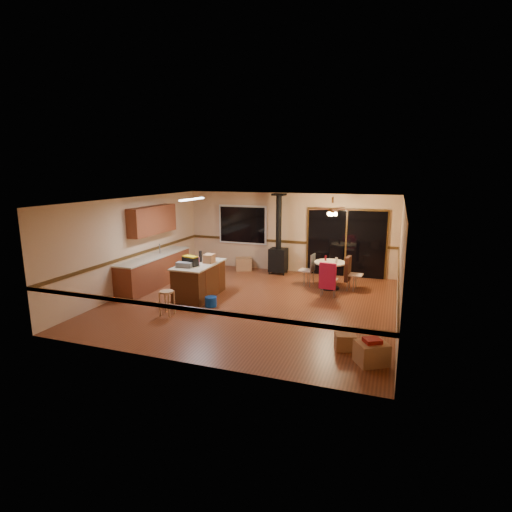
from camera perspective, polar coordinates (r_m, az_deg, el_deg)
The scene contains 35 objects.
floor at distance 10.30m, azimuth -0.56°, elevation -6.60°, with size 7.00×7.00×0.00m, color brown.
ceiling at distance 9.79m, azimuth -0.59°, elevation 7.99°, with size 7.00×7.00×0.00m, color silver.
wall_back at distance 13.25m, azimuth 4.62°, elevation 3.35°, with size 7.00×7.00×0.00m, color tan.
wall_front at distance 6.88m, azimuth -10.65°, elevation -5.00°, with size 7.00×7.00×0.00m, color tan.
wall_left at distance 11.61m, azimuth -17.03°, elevation 1.63°, with size 7.00×7.00×0.00m, color tan.
wall_right at distance 9.38m, azimuth 19.94°, elevation -0.95°, with size 7.00×7.00×0.00m, color tan.
chair_rail at distance 10.03m, azimuth -0.57°, elevation -1.18°, with size 7.00×7.00×0.08m, color #442C11, non-canonical shape.
window at distance 13.67m, azimuth -1.93°, elevation 4.50°, with size 1.72×0.10×1.32m, color black.
sliding_door at distance 12.90m, azimuth 12.73°, elevation 1.73°, with size 2.52×0.10×2.10m, color black.
lower_cabinets at distance 12.02m, azimuth -14.22°, elevation -2.11°, with size 0.60×3.00×0.86m, color brown.
countertop at distance 11.92m, azimuth -14.33°, elevation -0.01°, with size 0.64×3.04×0.04m, color #C0B295.
upper_cabinets at distance 11.99m, azimuth -14.55°, elevation 4.99°, with size 0.35×2.00×0.80m, color brown.
kitchen_island at distance 10.75m, azimuth -8.11°, elevation -3.39°, with size 0.88×1.68×0.90m.
wood_stove at distance 12.98m, azimuth 3.21°, elevation 0.63°, with size 0.55×0.50×2.52m.
ceiling_fan at distance 11.24m, azimuth 10.83°, elevation 6.32°, with size 0.24×0.24×0.55m.
fluorescent_strip at distance 10.80m, azimuth -9.13°, elevation 8.00°, with size 0.10×1.20×0.04m, color white.
toolbox_grey at distance 10.29m, azimuth -10.18°, elevation -1.23°, with size 0.41×0.23×0.13m, color slate.
toolbox_black at distance 10.43m, azimuth -9.36°, elevation -0.76°, with size 0.40×0.21×0.22m, color black.
toolbox_yellow_lid at distance 10.40m, azimuth -9.38°, elevation -0.08°, with size 0.39×0.20×0.03m, color gold.
box_on_island at distance 10.71m, azimuth -6.71°, elevation -0.34°, with size 0.25×0.34×0.22m, color #9C6C45.
bottle_dark at distance 10.81m, azimuth -7.93°, elevation -0.05°, with size 0.09×0.09×0.30m, color black.
bottle_pink at distance 10.46m, azimuth -8.26°, elevation -0.71°, with size 0.07×0.07×0.21m, color #D84C8C.
bottle_white at distance 11.14m, azimuth -7.88°, elevation 0.04°, with size 0.07×0.07×0.20m, color white.
bar_stool at distance 9.57m, azimuth -12.59°, elevation -6.54°, with size 0.32×0.32×0.58m, color tan.
blue_bucket at distance 10.01m, azimuth -6.46°, elevation -6.49°, with size 0.29×0.29×0.24m, color #0D44BB.
dining_table at distance 11.52m, azimuth 10.50°, elevation -2.03°, with size 0.90×0.90×0.78m.
glass_red at distance 11.57m, azimuth 9.91°, elevation -0.30°, with size 0.06×0.06×0.15m, color #590C14.
glass_cream at distance 11.38m, azimuth 11.42°, elevation -0.57°, with size 0.06×0.06×0.15m, color beige.
chair_left at distance 11.69m, azimuth 7.70°, elevation -1.44°, with size 0.45×0.44×0.51m.
chair_near at distance 10.65m, azimuth 10.21°, elevation -2.82°, with size 0.45×0.49×0.70m.
chair_right at distance 11.51m, azimuth 13.11°, elevation -1.82°, with size 0.50×0.46×0.70m.
box_under_window at distance 13.52m, azimuth -1.77°, elevation -1.15°, with size 0.52×0.42×0.42m, color #9C6C45.
box_corner_a at distance 7.41m, azimuth 16.17°, elevation -13.16°, with size 0.51×0.43×0.39m, color #9C6C45.
box_corner_b at distance 7.85m, azimuth 12.63°, elevation -11.83°, with size 0.38×0.32×0.30m, color #9C6C45.
box_small_red at distance 7.32m, azimuth 16.28°, elevation -11.51°, with size 0.28×0.23×0.08m, color maroon.
Camera 1 is at (3.35, -9.17, 3.29)m, focal length 28.00 mm.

